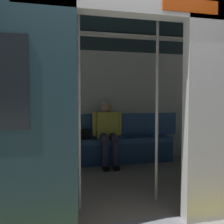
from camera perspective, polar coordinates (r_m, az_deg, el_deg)
train_car at (r=3.41m, az=-2.52°, el=8.24°), size 6.40×2.78×2.29m
bench_seat at (r=4.51m, az=-3.94°, el=-7.83°), size 2.99×0.44×0.48m
person_seated at (r=4.45m, az=-1.07°, el=-3.69°), size 0.55×0.69×1.21m
handbag at (r=4.49m, az=-6.87°, el=-5.34°), size 0.26×0.15×0.17m
book at (r=4.71m, az=3.96°, el=-5.81°), size 0.24×0.26×0.03m
grab_pole_door at (r=2.60m, az=-7.91°, el=0.03°), size 0.04×0.04×2.15m
grab_pole_far at (r=2.87m, az=10.65°, el=0.28°), size 0.04×0.04×2.15m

